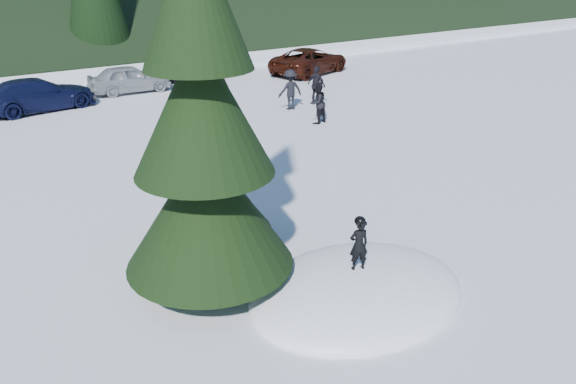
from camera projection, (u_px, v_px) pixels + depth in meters
ground at (357, 294)px, 10.86m from camera, size 200.00×200.00×0.00m
snow_mound at (357, 294)px, 10.86m from camera, size 4.48×3.52×0.96m
spruce_tall at (203, 124)px, 9.79m from camera, size 3.20×3.20×8.60m
spruce_short at (219, 158)px, 11.85m from camera, size 2.20×2.20×5.37m
child_skier at (359, 245)px, 10.60m from camera, size 0.44×0.35×1.03m
adult_0 at (317, 103)px, 21.61m from camera, size 0.91×0.78×1.61m
adult_1 at (316, 85)px, 24.52m from camera, size 0.60×1.02×1.64m
adult_2 at (290, 90)px, 23.61m from camera, size 1.14×0.73×1.67m
car_3 at (38, 94)px, 23.48m from camera, size 4.91×2.56×1.36m
car_4 at (130, 79)px, 26.62m from camera, size 3.92×1.75×1.31m
car_5 at (197, 64)px, 29.63m from camera, size 4.69×1.64×1.54m
car_6 at (310, 61)px, 30.92m from camera, size 5.50×3.76×1.40m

